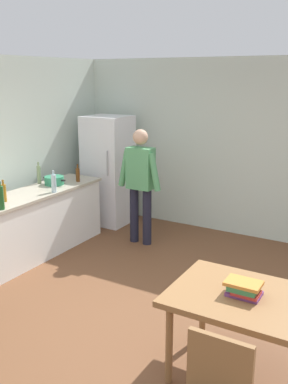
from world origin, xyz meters
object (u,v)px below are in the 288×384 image
bottle_oil_amber (4,193)px  bottle_beer_brown (78,175)px  bottle_wine_green (1,198)px  dining_table (258,308)px  bottle_water_clear (54,183)px  bottle_vinegar_tall (39,174)px  refrigerator (108,170)px  book_stack (244,289)px  person (140,179)px  cooking_pot (54,180)px

bottle_oil_amber → bottle_beer_brown: (0.13, 1.30, -0.01)m
bottle_wine_green → bottle_oil_amber: size_ratio=1.21×
dining_table → bottle_beer_brown: bearing=150.5°
dining_table → bottle_water_clear: bearing=159.2°
bottle_beer_brown → bottle_vinegar_tall: bearing=-137.0°
refrigerator → book_stack: size_ratio=6.47×
refrigerator → dining_table: (3.30, -2.70, -0.23)m
bottle_vinegar_tall → bottle_oil_amber: bottle_vinegar_tall is taller
person → bottle_oil_amber: bearing=-122.5°
cooking_pot → book_stack: 3.65m
cooking_pot → bottle_vinegar_tall: 0.25m
bottle_water_clear → bottle_wine_green: bearing=-90.6°
dining_table → cooking_pot: bearing=156.1°
bottle_vinegar_tall → bottle_beer_brown: bottle_vinegar_tall is taller
dining_table → book_stack: size_ratio=5.03×
bottle_water_clear → bottle_beer_brown: bearing=99.1°
refrigerator → bottle_vinegar_tall: size_ratio=5.62×
person → bottle_vinegar_tall: size_ratio=5.31×
refrigerator → bottle_wine_green: (0.14, -2.41, 0.15)m
cooking_pot → person: bearing=30.2°
person → bottle_vinegar_tall: person is taller
dining_table → book_stack: 0.18m
bottle_wine_green → book_stack: (3.04, -0.30, -0.23)m
refrigerator → bottle_beer_brown: (0.05, -0.86, 0.11)m
bottle_vinegar_tall → book_stack: size_ratio=1.15×
cooking_pot → book_stack: (3.31, -1.53, -0.15)m
bottle_vinegar_tall → bottle_beer_brown: bearing=43.0°
cooking_pot → bottle_oil_amber: bottle_oil_amber is taller
person → bottle_water_clear: bearing=-130.0°
bottle_wine_green → bottle_oil_amber: (-0.22, 0.25, -0.03)m
refrigerator → bottle_oil_amber: bearing=-92.0°
person → cooking_pot: size_ratio=4.25×
bottle_vinegar_tall → bottle_beer_brown: size_ratio=1.23×
refrigerator → cooking_pot: refrigerator is taller
bottle_vinegar_tall → bottle_oil_amber: (0.28, -0.92, -0.02)m
cooking_pot → bottle_beer_brown: bearing=60.5°
bottle_wine_green → bottle_beer_brown: (-0.09, 1.55, -0.04)m
bottle_vinegar_tall → book_stack: bearing=-22.5°
bottle_oil_amber → bottle_wine_green: bearing=-48.0°
bottle_wine_green → bottle_vinegar_tall: size_ratio=1.06×
bottle_oil_amber → book_stack: bearing=-9.5°
bottle_vinegar_tall → bottle_water_clear: (0.51, -0.26, -0.01)m
dining_table → bottle_wine_green: bearing=174.8°
refrigerator → bottle_vinegar_tall: 1.30m
dining_table → bottle_beer_brown: bottle_beer_brown is taller
dining_table → refrigerator: bearing=140.7°
bottle_beer_brown → refrigerator: bearing=93.3°
refrigerator → bottle_vinegar_tall: refrigerator is taller
bottle_beer_brown → bottle_water_clear: 0.65m
cooking_pot → refrigerator: bearing=83.8°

